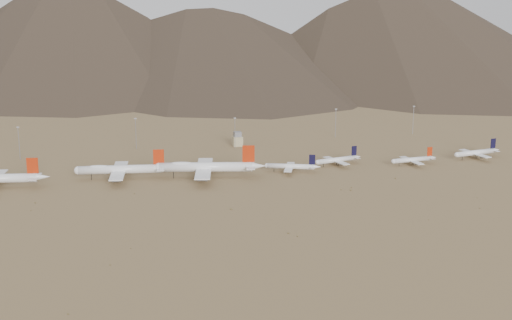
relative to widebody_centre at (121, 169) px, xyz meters
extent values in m
plane|color=#947B4D|center=(70.32, -33.78, -7.02)|extent=(3000.00, 3000.00, 0.00)
cone|color=white|center=(-51.70, -9.75, 0.34)|extent=(10.92, 6.79, 5.29)
cube|color=white|center=(-56.20, -9.05, 0.49)|extent=(8.08, 20.36, 0.35)
cube|color=#AE260A|center=(-57.32, -8.88, 8.05)|extent=(7.39, 1.65, 10.43)
cylinder|color=white|center=(-0.29, 0.04, -0.07)|extent=(57.35, 13.29, 5.90)
sphere|color=white|center=(-28.58, 3.76, -0.07)|extent=(5.78, 5.78, 5.78)
cone|color=white|center=(31.39, -4.13, 0.37)|extent=(10.88, 6.60, 5.31)
cube|color=white|center=(-1.42, 0.19, -0.96)|extent=(15.88, 53.05, 0.74)
cube|color=white|center=(26.87, -3.54, 0.52)|extent=(7.69, 20.38, 0.35)
cube|color=#AE260A|center=(25.74, -3.39, 8.10)|extent=(7.42, 1.49, 10.46)
cylinder|color=black|center=(-20.09, 2.64, -5.02)|extent=(0.38, 0.38, 3.99)
cylinder|color=black|center=(1.03, 1.35, -5.02)|extent=(0.48, 0.48, 3.99)
cylinder|color=black|center=(0.65, -1.57, -5.02)|extent=(0.48, 0.48, 3.99)
ellipsoid|color=white|center=(-15.00, 1.97, 1.55)|extent=(18.68, 6.77, 3.54)
cylinder|color=slate|center=(-0.06, 10.56, -2.42)|extent=(6.00, 3.38, 2.65)
cylinder|color=slate|center=(-2.79, -10.19, -2.42)|extent=(6.00, 3.38, 2.65)
cylinder|color=slate|center=(1.17, 19.89, -2.42)|extent=(6.00, 3.38, 2.65)
cylinder|color=slate|center=(-4.01, -19.52, -2.42)|extent=(6.00, 3.38, 2.65)
cylinder|color=white|center=(57.39, -10.45, 0.80)|extent=(64.28, 19.64, 6.64)
sphere|color=white|center=(25.93, -3.89, 0.80)|extent=(6.51, 6.51, 6.51)
cone|color=white|center=(92.63, -17.81, 1.30)|extent=(12.55, 8.22, 5.98)
cube|color=white|center=(56.13, -10.19, -0.19)|extent=(22.11, 59.78, 0.83)
cube|color=white|center=(87.59, -16.76, 1.47)|extent=(10.24, 23.10, 0.40)
cube|color=#AE260A|center=(86.34, -16.50, 10.02)|extent=(8.30, 2.29, 11.78)
cylinder|color=black|center=(35.37, -5.86, -4.77)|extent=(0.43, 0.43, 4.50)
cylinder|color=black|center=(58.99, -9.09, -4.77)|extent=(0.54, 0.54, 4.50)
cylinder|color=black|center=(58.31, -12.34, -4.77)|extent=(0.54, 0.54, 4.50)
ellipsoid|color=white|center=(41.03, -7.04, 2.63)|extent=(21.15, 9.08, 3.99)
cylinder|color=slate|center=(58.54, 1.34, -1.84)|extent=(6.90, 4.24, 2.99)
cylinder|color=slate|center=(53.73, -21.73, -1.84)|extent=(6.90, 4.24, 2.99)
cylinder|color=slate|center=(60.71, 11.73, -1.84)|extent=(6.90, 4.24, 2.99)
cylinder|color=slate|center=(51.56, -32.11, -1.84)|extent=(6.90, 4.24, 2.99)
cylinder|color=white|center=(118.80, -8.80, -2.69)|extent=(32.73, 15.48, 3.65)
sphere|color=white|center=(103.09, -2.76, -2.69)|extent=(3.58, 3.58, 3.58)
cone|color=white|center=(136.40, -15.56, -2.42)|extent=(6.84, 5.24, 3.29)
cube|color=white|center=(118.18, -8.55, -3.24)|extent=(15.37, 28.87, 0.46)
cube|color=white|center=(133.89, -14.59, -2.32)|extent=(6.76, 11.32, 0.22)
cube|color=black|center=(133.26, -14.35, 2.74)|extent=(4.20, 1.88, 7.21)
cylinder|color=black|center=(107.81, -4.57, -5.77)|extent=(0.38, 0.38, 2.50)
cylinder|color=black|center=(119.76, -8.18, -5.77)|extent=(0.48, 0.48, 2.50)
cylinder|color=black|center=(119.10, -9.89, -5.77)|extent=(0.48, 0.48, 2.50)
cylinder|color=slate|center=(121.07, -1.01, -4.14)|extent=(3.73, 2.74, 1.64)
cylinder|color=slate|center=(115.28, -16.10, -4.14)|extent=(3.73, 2.74, 1.64)
cylinder|color=white|center=(157.97, 2.59, -2.73)|extent=(33.26, 11.34, 3.62)
sphere|color=white|center=(141.77, -1.32, -2.73)|extent=(3.55, 3.55, 3.55)
cone|color=white|center=(176.12, 6.97, -2.46)|extent=(6.60, 4.58, 3.26)
cube|color=white|center=(157.32, 2.44, -3.27)|extent=(11.89, 29.03, 0.45)
cube|color=white|center=(173.53, 6.35, -2.37)|extent=(5.47, 11.26, 0.22)
cube|color=black|center=(172.88, 6.19, 2.65)|extent=(4.29, 1.33, 7.14)
cylinder|color=black|center=(146.63, -0.15, -5.78)|extent=(0.38, 0.38, 2.48)
cylinder|color=black|center=(158.41, 3.63, -5.78)|extent=(0.48, 0.48, 2.48)
cylinder|color=black|center=(158.83, 1.87, -5.78)|extent=(0.48, 0.48, 2.48)
cylinder|color=slate|center=(155.45, 10.21, -4.17)|extent=(3.62, 2.37, 1.63)
cylinder|color=slate|center=(159.20, -5.34, -4.17)|extent=(3.62, 2.37, 1.63)
cylinder|color=white|center=(213.25, -9.28, -2.94)|extent=(31.94, 6.62, 3.45)
sphere|color=white|center=(197.45, -10.88, -2.94)|extent=(3.38, 3.38, 3.38)
cone|color=white|center=(230.94, -7.50, -2.68)|extent=(6.00, 3.66, 3.10)
cube|color=white|center=(212.61, -9.35, -3.45)|extent=(7.79, 27.59, 0.43)
cube|color=white|center=(228.41, -7.75, -2.59)|extent=(3.88, 10.58, 0.21)
cube|color=#AE260A|center=(227.78, -7.81, 2.19)|extent=(4.14, 0.72, 6.80)
cylinder|color=black|center=(202.19, -10.40, -5.84)|extent=(0.36, 0.36, 2.36)
cylinder|color=black|center=(213.79, -8.36, -5.84)|extent=(0.45, 0.45, 2.36)
cylinder|color=black|center=(213.96, -10.08, -5.84)|extent=(0.45, 0.45, 2.36)
cylinder|color=slate|center=(211.85, -1.76, -4.31)|extent=(3.31, 1.86, 1.55)
cylinder|color=slate|center=(213.38, -16.93, -4.31)|extent=(3.31, 1.86, 1.55)
cylinder|color=white|center=(270.12, -1.33, -2.36)|extent=(36.32, 10.36, 3.93)
sphere|color=white|center=(252.31, -4.57, -2.36)|extent=(3.85, 3.85, 3.85)
cone|color=white|center=(290.06, 2.31, -2.07)|extent=(7.05, 4.65, 3.54)
cube|color=white|center=(269.41, -1.45, -2.95)|extent=(11.27, 31.57, 0.49)
cube|color=white|center=(287.22, 1.79, -1.97)|extent=(5.32, 12.19, 0.24)
cube|color=black|center=(286.50, 1.66, 3.48)|extent=(4.69, 1.19, 7.76)
cylinder|color=black|center=(257.65, -3.60, -5.67)|extent=(0.41, 0.41, 2.69)
cylinder|color=black|center=(270.65, -0.23, -5.67)|extent=(0.52, 0.52, 2.69)
cylinder|color=black|center=(271.01, -2.16, -5.67)|extent=(0.52, 0.52, 2.69)
cylinder|color=slate|center=(267.85, 7.09, -3.93)|extent=(3.88, 2.39, 1.77)
cylinder|color=slate|center=(270.97, -10.00, -3.93)|extent=(3.88, 2.39, 1.77)
cube|color=tan|center=(100.32, 86.22, -3.02)|extent=(8.00, 8.00, 8.00)
cube|color=slate|center=(100.32, 86.22, 2.98)|extent=(6.00, 6.00, 4.00)
cylinder|color=gray|center=(-72.64, 77.55, 5.48)|extent=(0.50, 0.50, 25.00)
cube|color=gray|center=(-72.64, 77.55, 18.28)|extent=(2.00, 0.60, 0.80)
cylinder|color=gray|center=(17.18, 94.44, 5.48)|extent=(0.50, 0.50, 25.00)
cube|color=gray|center=(17.18, 94.44, 18.28)|extent=(2.00, 0.60, 0.80)
cylinder|color=gray|center=(96.33, 77.15, 5.48)|extent=(0.50, 0.50, 25.00)
cube|color=gray|center=(96.33, 77.15, 18.28)|extent=(2.00, 0.60, 0.80)
cylinder|color=gray|center=(191.96, 100.76, 5.48)|extent=(0.50, 0.50, 25.00)
cube|color=gray|center=(191.96, 100.76, 18.28)|extent=(2.00, 0.60, 0.80)
cylinder|color=gray|center=(265.32, 98.95, 5.48)|extent=(0.50, 0.50, 25.00)
cube|color=gray|center=(265.32, 98.95, 18.28)|extent=(2.00, 0.60, 0.80)
ellipsoid|color=brown|center=(81.00, -135.45, -6.67)|extent=(1.08, 1.08, 0.69)
ellipsoid|color=brown|center=(-54.49, -45.65, -6.62)|extent=(0.92, 0.92, 0.80)
ellipsoid|color=brown|center=(138.10, -61.46, -6.69)|extent=(0.83, 0.83, 0.66)
ellipsoid|color=brown|center=(59.66, -86.53, -6.55)|extent=(1.09, 1.09, 0.94)
ellipsoid|color=brown|center=(164.99, -131.71, -6.78)|extent=(0.59, 0.59, 0.47)
ellipsoid|color=brown|center=(208.01, -50.00, -6.88)|extent=(0.51, 0.51, 0.28)
ellipsoid|color=brown|center=(-2.66, -138.61, -6.83)|extent=(0.52, 0.52, 0.37)
ellipsoid|color=brown|center=(6.08, -39.44, -6.73)|extent=(0.69, 0.69, 0.58)
ellipsoid|color=brown|center=(84.39, -141.13, -6.70)|extent=(0.71, 0.71, 0.63)
ellipsoid|color=brown|center=(184.53, -43.17, -6.66)|extent=(1.03, 1.03, 0.71)
ellipsoid|color=brown|center=(146.56, -57.99, -6.71)|extent=(0.89, 0.89, 0.61)
ellipsoid|color=brown|center=(143.74, -64.28, -6.55)|extent=(1.05, 1.05, 0.93)
ellipsoid|color=brown|center=(214.69, -98.93, -6.78)|extent=(0.54, 0.54, 0.47)
ellipsoid|color=brown|center=(-13.73, -158.83, -6.78)|extent=(0.70, 0.70, 0.47)
ellipsoid|color=brown|center=(-32.26, -208.65, -6.74)|extent=(0.76, 0.76, 0.55)
ellipsoid|color=brown|center=(204.86, -118.96, -6.77)|extent=(0.69, 0.69, 0.50)
ellipsoid|color=brown|center=(-55.95, -61.24, -6.81)|extent=(0.73, 0.73, 0.41)
camera|label=1|loc=(-20.13, -483.36, 120.66)|focal=50.00mm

